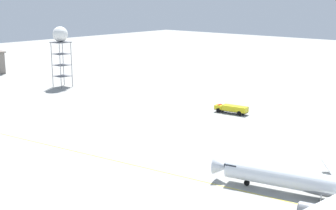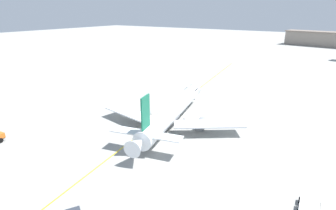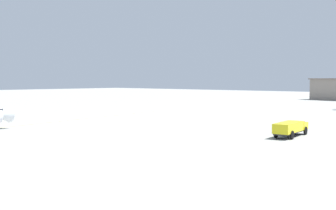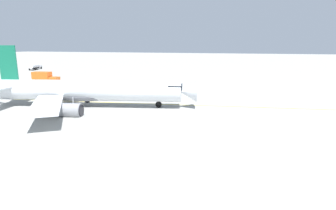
{
  "view_description": "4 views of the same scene",
  "coord_description": "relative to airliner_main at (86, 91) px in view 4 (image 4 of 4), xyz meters",
  "views": [
    {
      "loc": [
        27.53,
        -73.62,
        34.83
      ],
      "look_at": [
        -48.74,
        14.02,
        7.59
      ],
      "focal_mm": 49.87,
      "sensor_mm": 36.0,
      "label": 1
    },
    {
      "loc": [
        45.47,
        31.56,
        24.56
      ],
      "look_at": [
        -3.6,
        -0.83,
        3.87
      ],
      "focal_mm": 29.03,
      "sensor_mm": 36.0,
      "label": 2
    },
    {
      "loc": [
        16.86,
        74.31,
        9.57
      ],
      "look_at": [
        -48.74,
        14.02,
        4.11
      ],
      "focal_mm": 44.31,
      "sensor_mm": 36.0,
      "label": 3
    },
    {
      "loc": [
        -30.71,
        42.45,
        10.89
      ],
      "look_at": [
        -19.2,
        5.5,
        2.31
      ],
      "focal_mm": 29.42,
      "sensor_mm": 36.0,
      "label": 4
    }
  ],
  "objects": [
    {
      "name": "ground_plane",
      "position": [
        2.52,
        -0.94,
        -2.72
      ],
      "size": [
        600.0,
        600.0,
        0.0
      ],
      "primitive_type": "plane",
      "color": "gray"
    },
    {
      "name": "fuel_tanker_truck",
      "position": [
        63.04,
        -56.22,
        -1.13
      ],
      "size": [
        5.52,
        9.54,
        2.87
      ],
      "rotation": [
        0.0,
        0.0,
        5.08
      ],
      "color": "#232326",
      "rests_on": "ground_plane"
    },
    {
      "name": "taxiway_centreline",
      "position": [
        -1.04,
        -4.0,
        -2.71
      ],
      "size": [
        155.62,
        23.62,
        0.01
      ],
      "rotation": [
        0.0,
        0.0,
        3.29
      ],
      "color": "yellow",
      "rests_on": "ground_plane"
    },
    {
      "name": "airliner_main",
      "position": [
        0.0,
        0.0,
        0.0
      ],
      "size": [
        38.53,
        32.08,
        10.88
      ],
      "rotation": [
        0.0,
        0.0,
        3.37
      ],
      "color": "silver",
      "rests_on": "ground_plane"
    },
    {
      "name": "catering_truck_truck",
      "position": [
        29.66,
        -23.62,
        -1.06
      ],
      "size": [
        7.87,
        3.4,
        3.1
      ],
      "rotation": [
        0.0,
        0.0,
        3.26
      ],
      "color": "#232326",
      "rests_on": "ground_plane"
    }
  ]
}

